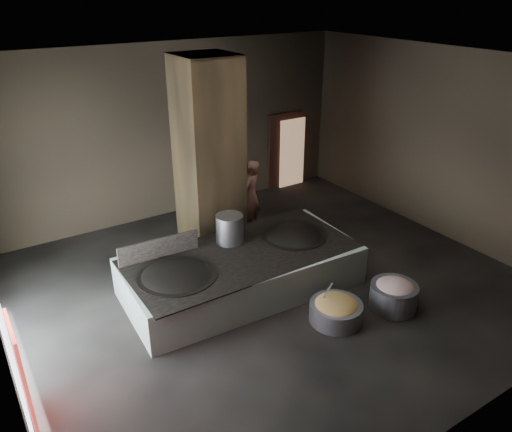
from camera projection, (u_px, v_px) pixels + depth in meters
floor at (268, 287)px, 10.52m from camera, size 10.00×9.00×0.10m
ceiling at (271, 61)px, 8.56m from camera, size 10.00×9.00×0.10m
back_wall at (171, 131)px, 13.00m from camera, size 10.00×0.10×4.50m
front_wall at (479, 302)px, 6.08m from camera, size 10.00×0.10×4.50m
right_wall at (442, 144)px, 12.02m from camera, size 0.10×9.00×4.50m
pillar at (209, 161)px, 10.84m from camera, size 1.20×1.20×4.50m
hearth_platform at (242, 271)px, 10.24m from camera, size 4.82×2.48×0.82m
platform_cap at (242, 254)px, 10.06m from camera, size 4.62×2.22×0.03m
wok_left at (177, 278)px, 9.34m from camera, size 1.49×1.49×0.41m
wok_left_rim at (177, 275)px, 9.31m from camera, size 1.52×1.52×0.05m
wok_right at (294, 239)px, 10.79m from camera, size 1.39×1.39×0.39m
wok_right_rim at (294, 236)px, 10.76m from camera, size 1.42×1.42×0.05m
stock_pot at (230, 229)px, 10.37m from camera, size 0.57×0.57×0.62m
splash_guard at (159, 248)px, 9.83m from camera, size 1.64×0.14×0.41m
cook at (251, 195)px, 12.54m from camera, size 0.79×0.73×1.83m
veg_basin at (336, 312)px, 9.34m from camera, size 1.24×1.24×0.37m
veg_fill at (336, 305)px, 9.27m from camera, size 0.82×0.82×0.25m
ladle at (326, 294)px, 9.22m from camera, size 0.09×0.40×0.71m
meat_basin at (393, 296)px, 9.69m from camera, size 1.20×1.20×0.50m
meat_fill at (395, 288)px, 9.60m from camera, size 0.76×0.76×0.29m
doorway_near at (215, 166)px, 14.00m from camera, size 1.18×0.08×2.38m
doorway_near_glow at (218, 165)px, 14.21m from camera, size 0.76×0.04×1.80m
doorway_far at (285, 151)px, 15.18m from camera, size 1.18×0.08×2.38m
doorway_far_glow at (292, 153)px, 15.22m from camera, size 0.89×0.04×2.09m
pavilion_sliver at (22, 375)px, 6.91m from camera, size 0.05×0.90×1.70m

